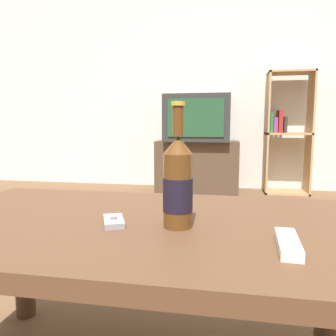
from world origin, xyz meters
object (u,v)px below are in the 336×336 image
(tv_stand, at_px, (197,166))
(bookshelf, at_px, (286,132))
(beer_bottle, at_px, (178,183))
(remote_control, at_px, (288,244))
(cell_phone, at_px, (114,221))
(television, at_px, (198,118))

(tv_stand, bearing_deg, bookshelf, 3.65)
(beer_bottle, xyz_separation_m, remote_control, (0.23, -0.10, -0.10))
(remote_control, bearing_deg, cell_phone, 170.13)
(television, bearing_deg, bookshelf, 3.89)
(beer_bottle, bearing_deg, tv_stand, 94.19)
(remote_control, bearing_deg, beer_bottle, 160.56)
(cell_phone, bearing_deg, bookshelf, 49.93)
(television, bearing_deg, remote_control, -81.39)
(beer_bottle, relative_size, cell_phone, 2.73)
(tv_stand, relative_size, remote_control, 6.04)
(television, distance_m, beer_bottle, 2.80)
(television, relative_size, bookshelf, 0.54)
(television, relative_size, beer_bottle, 2.32)
(cell_phone, height_order, remote_control, remote_control)
(tv_stand, bearing_deg, cell_phone, -89.03)
(cell_phone, bearing_deg, beer_bottle, -21.04)
(tv_stand, bearing_deg, television, -90.00)
(tv_stand, relative_size, beer_bottle, 3.00)
(remote_control, bearing_deg, tv_stand, 102.04)
(bookshelf, xyz_separation_m, remote_control, (-0.48, -2.94, -0.16))
(television, height_order, cell_phone, television)
(bookshelf, bearing_deg, remote_control, -99.17)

